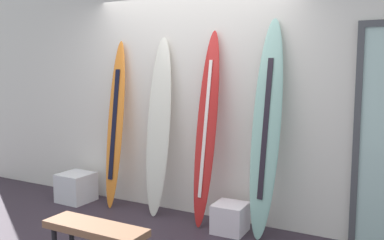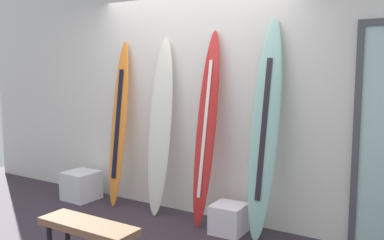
% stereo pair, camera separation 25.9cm
% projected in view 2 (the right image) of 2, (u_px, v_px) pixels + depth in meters
% --- Properties ---
extents(wall_back, '(7.20, 0.20, 2.80)m').
position_uv_depth(wall_back, '(197.00, 93.00, 4.89)').
color(wall_back, silver).
rests_on(wall_back, ground).
extents(surfboard_sunset, '(0.23, 0.35, 2.02)m').
position_uv_depth(surfboard_sunset, '(119.00, 124.00, 5.18)').
color(surfboard_sunset, orange).
rests_on(surfboard_sunset, ground).
extents(surfboard_ivory, '(0.31, 0.35, 2.04)m').
position_uv_depth(surfboard_ivory, '(160.00, 127.00, 4.86)').
color(surfboard_ivory, silver).
rests_on(surfboard_ivory, ground).
extents(surfboard_crimson, '(0.26, 0.41, 2.10)m').
position_uv_depth(surfboard_crimson, '(206.00, 129.00, 4.50)').
color(surfboard_crimson, red).
rests_on(surfboard_crimson, ground).
extents(surfboard_seafoam, '(0.31, 0.42, 2.19)m').
position_uv_depth(surfboard_seafoam, '(265.00, 129.00, 4.15)').
color(surfboard_seafoam, '#8EBEB1').
rests_on(surfboard_seafoam, ground).
extents(display_block_left, '(0.34, 0.34, 0.30)m').
position_uv_depth(display_block_left, '(229.00, 219.00, 4.35)').
color(display_block_left, white).
rests_on(display_block_left, ground).
extents(display_block_center, '(0.40, 0.40, 0.36)m').
position_uv_depth(display_block_center, '(81.00, 185.00, 5.47)').
color(display_block_center, white).
rests_on(display_block_center, ground).
extents(bench, '(0.90, 0.28, 0.44)m').
position_uv_depth(bench, '(88.00, 230.00, 3.46)').
color(bench, '#906245').
rests_on(bench, ground).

